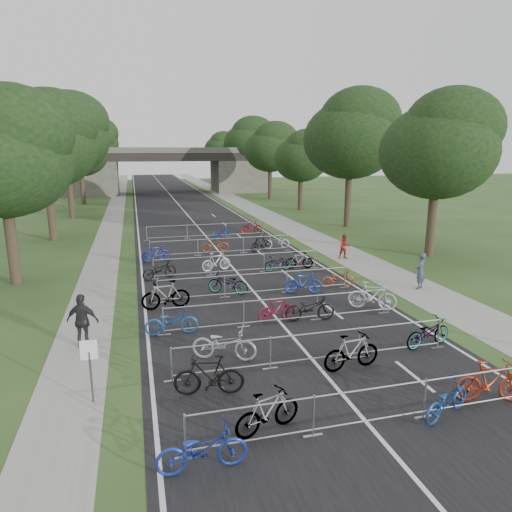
{
  "coord_description": "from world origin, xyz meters",
  "views": [
    {
      "loc": [
        -5.4,
        -9.08,
        6.79
      ],
      "look_at": [
        0.88,
        14.33,
        1.1
      ],
      "focal_mm": 32.0,
      "sensor_mm": 36.0,
      "label": 1
    }
  ],
  "objects_px": {
    "overpass_bridge": "(167,170)",
    "bike_2": "(447,400)",
    "pedestrian_a": "(420,271)",
    "pedestrian_c": "(83,321)",
    "bike_1": "(268,412)",
    "park_sign": "(90,360)",
    "bike_0": "(202,449)",
    "pedestrian_b": "(345,247)"
  },
  "relations": [
    {
      "from": "overpass_bridge",
      "to": "pedestrian_b",
      "type": "relative_size",
      "value": 20.07
    },
    {
      "from": "overpass_bridge",
      "to": "park_sign",
      "type": "xyz_separation_m",
      "value": [
        -6.8,
        -62.0,
        -2.27
      ]
    },
    {
      "from": "overpass_bridge",
      "to": "pedestrian_b",
      "type": "height_order",
      "value": "overpass_bridge"
    },
    {
      "from": "bike_2",
      "to": "park_sign",
      "type": "bearing_deg",
      "value": 48.41
    },
    {
      "from": "pedestrian_b",
      "to": "bike_2",
      "type": "bearing_deg",
      "value": -98.25
    },
    {
      "from": "bike_2",
      "to": "pedestrian_b",
      "type": "relative_size",
      "value": 1.19
    },
    {
      "from": "overpass_bridge",
      "to": "bike_1",
      "type": "distance_m",
      "value": 64.66
    },
    {
      "from": "park_sign",
      "to": "pedestrian_b",
      "type": "bearing_deg",
      "value": 44.13
    },
    {
      "from": "park_sign",
      "to": "bike_0",
      "type": "height_order",
      "value": "park_sign"
    },
    {
      "from": "pedestrian_a",
      "to": "pedestrian_b",
      "type": "bearing_deg",
      "value": -120.27
    },
    {
      "from": "bike_2",
      "to": "pedestrian_a",
      "type": "relative_size",
      "value": 1.01
    },
    {
      "from": "pedestrian_b",
      "to": "pedestrian_c",
      "type": "height_order",
      "value": "pedestrian_c"
    },
    {
      "from": "overpass_bridge",
      "to": "pedestrian_b",
      "type": "distance_m",
      "value": 48.93
    },
    {
      "from": "bike_0",
      "to": "pedestrian_a",
      "type": "xyz_separation_m",
      "value": [
        12.4,
        10.36,
        0.39
      ]
    },
    {
      "from": "pedestrian_a",
      "to": "bike_0",
      "type": "bearing_deg",
      "value": 3.13
    },
    {
      "from": "park_sign",
      "to": "bike_0",
      "type": "relative_size",
      "value": 0.91
    },
    {
      "from": "pedestrian_b",
      "to": "pedestrian_a",
      "type": "bearing_deg",
      "value": -74.56
    },
    {
      "from": "overpass_bridge",
      "to": "bike_0",
      "type": "bearing_deg",
      "value": -93.76
    },
    {
      "from": "bike_0",
      "to": "pedestrian_c",
      "type": "relative_size",
      "value": 1.04
    },
    {
      "from": "bike_0",
      "to": "bike_2",
      "type": "height_order",
      "value": "bike_0"
    },
    {
      "from": "overpass_bridge",
      "to": "bike_2",
      "type": "xyz_separation_m",
      "value": [
        2.11,
        -65.12,
        -3.05
      ]
    },
    {
      "from": "park_sign",
      "to": "pedestrian_a",
      "type": "bearing_deg",
      "value": 24.68
    },
    {
      "from": "bike_0",
      "to": "pedestrian_a",
      "type": "bearing_deg",
      "value": -50.71
    },
    {
      "from": "overpass_bridge",
      "to": "pedestrian_a",
      "type": "distance_m",
      "value": 55.81
    },
    {
      "from": "bike_1",
      "to": "pedestrian_b",
      "type": "height_order",
      "value": "pedestrian_b"
    },
    {
      "from": "bike_0",
      "to": "bike_2",
      "type": "bearing_deg",
      "value": -87.11
    },
    {
      "from": "park_sign",
      "to": "bike_2",
      "type": "xyz_separation_m",
      "value": [
        8.91,
        -3.12,
        -0.78
      ]
    },
    {
      "from": "pedestrian_a",
      "to": "bike_1",
      "type": "bearing_deg",
      "value": 4.68
    },
    {
      "from": "bike_2",
      "to": "bike_1",
      "type": "bearing_deg",
      "value": 60.66
    },
    {
      "from": "bike_0",
      "to": "pedestrian_b",
      "type": "height_order",
      "value": "pedestrian_b"
    },
    {
      "from": "pedestrian_a",
      "to": "pedestrian_c",
      "type": "height_order",
      "value": "pedestrian_c"
    },
    {
      "from": "pedestrian_c",
      "to": "pedestrian_a",
      "type": "bearing_deg",
      "value": -150.31
    },
    {
      "from": "bike_1",
      "to": "pedestrian_a",
      "type": "xyz_separation_m",
      "value": [
        10.65,
        9.39,
        0.36
      ]
    },
    {
      "from": "bike_0",
      "to": "bike_2",
      "type": "xyz_separation_m",
      "value": [
        6.41,
        0.39,
        -0.04
      ]
    },
    {
      "from": "park_sign",
      "to": "bike_1",
      "type": "distance_m",
      "value": 5.01
    },
    {
      "from": "park_sign",
      "to": "bike_1",
      "type": "bearing_deg",
      "value": -30.89
    },
    {
      "from": "pedestrian_a",
      "to": "pedestrian_c",
      "type": "distance_m",
      "value": 15.75
    },
    {
      "from": "pedestrian_b",
      "to": "overpass_bridge",
      "type": "bearing_deg",
      "value": 107.62
    },
    {
      "from": "overpass_bridge",
      "to": "bike_2",
      "type": "bearing_deg",
      "value": -88.15
    },
    {
      "from": "pedestrian_b",
      "to": "pedestrian_c",
      "type": "xyz_separation_m",
      "value": [
        -14.69,
        -9.84,
        0.19
      ]
    },
    {
      "from": "bike_1",
      "to": "pedestrian_c",
      "type": "relative_size",
      "value": 0.95
    },
    {
      "from": "overpass_bridge",
      "to": "bike_0",
      "type": "relative_size",
      "value": 15.49
    }
  ]
}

